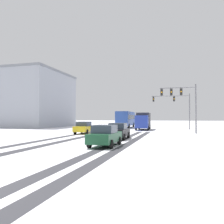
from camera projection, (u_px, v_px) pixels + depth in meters
wheel_track_left_lane at (129, 143)px, 19.46m from camera, size 0.74×31.28×0.01m
wheel_track_right_lane at (115, 143)px, 19.78m from camera, size 0.74×31.28×0.01m
wheel_track_center at (63, 141)px, 21.06m from camera, size 0.96×31.28×0.01m
wheel_track_oncoming at (41, 141)px, 21.63m from camera, size 0.95×31.28×0.01m
traffic_signal_far_right at (176, 104)px, 41.72m from camera, size 6.79×0.81×6.50m
traffic_signal_near_right at (181, 98)px, 30.09m from camera, size 4.63×0.50×6.50m
car_yellow_cab_lead at (84, 128)px, 30.94m from camera, size 1.97×4.17×1.62m
car_black_second at (118, 131)px, 23.33m from camera, size 1.89×4.13×1.62m
car_dark_green_third at (105, 136)px, 17.48m from camera, size 1.84×4.10×1.62m
bus_oncoming at (126, 118)px, 49.20m from camera, size 3.00×11.09×3.38m
box_truck_delivery at (143, 121)px, 40.88m from camera, size 2.52×7.48×3.02m
office_building_far_left_block at (8, 100)px, 56.13m from camera, size 28.72×17.60×12.81m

